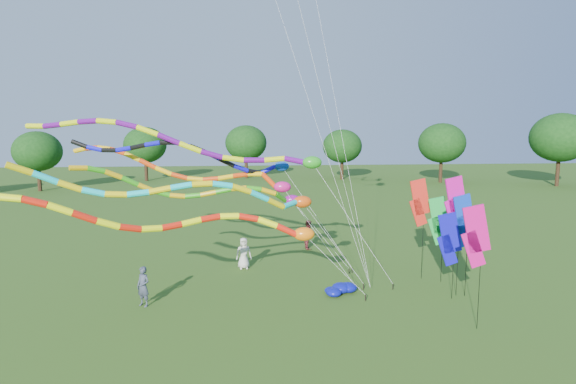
{
  "coord_description": "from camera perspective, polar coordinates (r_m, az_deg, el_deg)",
  "views": [
    {
      "loc": [
        -3.49,
        -17.46,
        7.85
      ],
      "look_at": [
        -1.34,
        4.78,
        4.8
      ],
      "focal_mm": 30.0,
      "sensor_mm": 36.0,
      "label": 1
    }
  ],
  "objects": [
    {
      "name": "banner_pole_magenta_b",
      "position": [
        23.21,
        19.23,
        -1.28
      ],
      "size": [
        1.16,
        0.16,
        5.65
      ],
      "rotation": [
        0.0,
        0.0,
        0.07
      ],
      "color": "black",
      "rests_on": "ground"
    },
    {
      "name": "tree_ring",
      "position": [
        15.34,
        -9.06,
        -1.32
      ],
      "size": [
        113.22,
        118.86,
        9.7
      ],
      "color": "#382314",
      "rests_on": "ground"
    },
    {
      "name": "banner_pole_magenta_a",
      "position": [
        19.73,
        21.34,
        -4.94
      ],
      "size": [
        1.16,
        0.22,
        4.96
      ],
      "rotation": [
        0.0,
        0.0,
        -0.12
      ],
      "color": "black",
      "rests_on": "ground"
    },
    {
      "name": "tube_kite_purple",
      "position": [
        23.43,
        -10.61,
        5.47
      ],
      "size": [
        17.48,
        3.25,
        8.92
      ],
      "rotation": [
        0.0,
        0.0,
        -0.17
      ],
      "color": "black",
      "rests_on": "ground"
    },
    {
      "name": "tube_kite_cyan",
      "position": [
        19.49,
        -9.35,
        -0.16
      ],
      "size": [
        13.59,
        4.84,
        7.15
      ],
      "rotation": [
        0.0,
        0.0,
        0.37
      ],
      "color": "black",
      "rests_on": "ground"
    },
    {
      "name": "banner_pole_blue_b",
      "position": [
        23.37,
        20.08,
        -3.23
      ],
      "size": [
        1.16,
        0.14,
        4.85
      ],
      "rotation": [
        0.0,
        0.0,
        0.05
      ],
      "color": "black",
      "rests_on": "ground"
    },
    {
      "name": "person_b",
      "position": [
        22.4,
        -16.78,
        -10.67
      ],
      "size": [
        0.78,
        0.71,
        1.78
      ],
      "primitive_type": "imported",
      "rotation": [
        0.0,
        0.0,
        -0.59
      ],
      "color": "#393F50",
      "rests_on": "ground"
    },
    {
      "name": "tube_kite_blue",
      "position": [
        24.1,
        -9.71,
        4.06
      ],
      "size": [
        13.78,
        1.33,
        7.76
      ],
      "rotation": [
        0.0,
        0.0,
        0.08
      ],
      "color": "black",
      "rests_on": "ground"
    },
    {
      "name": "banner_pole_red",
      "position": [
        25.39,
        15.33,
        -1.25
      ],
      "size": [
        1.16,
        0.14,
        5.26
      ],
      "rotation": [
        0.0,
        0.0,
        0.05
      ],
      "color": "black",
      "rests_on": "ground"
    },
    {
      "name": "tube_kite_green",
      "position": [
        23.12,
        -8.28,
        0.1
      ],
      "size": [
        12.81,
        3.3,
        6.76
      ],
      "rotation": [
        0.0,
        0.0,
        0.25
      ],
      "color": "black",
      "rests_on": "ground"
    },
    {
      "name": "banner_pole_blue_a",
      "position": [
        23.02,
        18.55,
        -5.32
      ],
      "size": [
        1.16,
        0.18,
        4.05
      ],
      "rotation": [
        0.0,
        0.0,
        -0.08
      ],
      "color": "black",
      "rests_on": "ground"
    },
    {
      "name": "person_a",
      "position": [
        27.01,
        -5.28,
        -7.24
      ],
      "size": [
        0.91,
        0.65,
        1.74
      ],
      "primitive_type": "imported",
      "rotation": [
        0.0,
        0.0,
        0.12
      ],
      "color": "beige",
      "rests_on": "ground"
    },
    {
      "name": "blue_nylon_heap",
      "position": [
        23.28,
        5.94,
        -11.42
      ],
      "size": [
        1.01,
        1.58,
        0.49
      ],
      "color": "#0B1195",
      "rests_on": "ground"
    },
    {
      "name": "tube_kite_orange",
      "position": [
        24.56,
        -10.13,
        2.34
      ],
      "size": [
        13.85,
        3.98,
        7.45
      ],
      "rotation": [
        0.0,
        0.0,
        -0.29
      ],
      "color": "black",
      "rests_on": "ground"
    },
    {
      "name": "tube_kite_red",
      "position": [
        19.69,
        -9.89,
        -3.71
      ],
      "size": [
        13.76,
        3.23,
        6.1
      ],
      "rotation": [
        0.0,
        0.0,
        0.18
      ],
      "color": "black",
      "rests_on": "ground"
    },
    {
      "name": "person_c",
      "position": [
        31.18,
        2.46,
        -5.05
      ],
      "size": [
        0.76,
        0.94,
        1.86
      ],
      "primitive_type": "imported",
      "rotation": [
        0.0,
        0.0,
        1.63
      ],
      "color": "maroon",
      "rests_on": "ground"
    },
    {
      "name": "ground",
      "position": [
        19.46,
        5.51,
        -16.06
      ],
      "size": [
        160.0,
        160.0,
        0.0
      ],
      "primitive_type": "plane",
      "color": "#295215",
      "rests_on": "ground"
    },
    {
      "name": "banner_pole_green",
      "position": [
        25.26,
        17.41,
        -3.28
      ],
      "size": [
        1.16,
        0.23,
        4.42
      ],
      "rotation": [
        0.0,
        0.0,
        -0.13
      ],
      "color": "black",
      "rests_on": "ground"
    }
  ]
}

